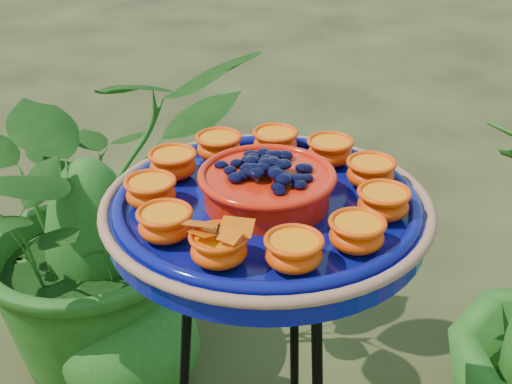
% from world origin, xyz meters
% --- Properties ---
extents(feeder_dish, '(0.59, 0.59, 0.11)m').
position_xyz_m(feeder_dish, '(-0.01, -0.02, 1.00)').
color(feeder_dish, '#080C60').
rests_on(feeder_dish, tripod_stand).
extents(shrub_back_left, '(1.19, 1.19, 1.00)m').
position_xyz_m(shrub_back_left, '(-0.63, 0.72, 0.50)').
color(shrub_back_left, '#214A13').
rests_on(shrub_back_left, ground).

